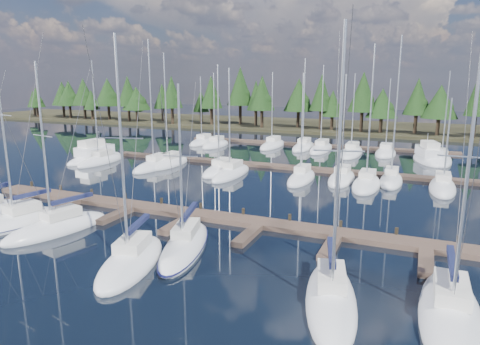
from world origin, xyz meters
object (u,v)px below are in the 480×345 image
at_px(front_sailboat_3, 131,261).
at_px(front_sailboat_6, 450,313).
at_px(main_dock, 191,216).
at_px(motor_yacht_right, 428,158).
at_px(front_sailboat_1, 19,221).
at_px(front_sailboat_2, 57,228).
at_px(motor_yacht_left, 95,157).
at_px(front_sailboat_4, 185,246).
at_px(front_sailboat_5, 331,299).

height_order(front_sailboat_3, front_sailboat_6, same).
bearing_deg(main_dock, motor_yacht_right, 62.68).
bearing_deg(front_sailboat_6, front_sailboat_1, 176.94).
bearing_deg(front_sailboat_2, motor_yacht_left, 126.19).
bearing_deg(motor_yacht_right, front_sailboat_4, -110.39).
xyz_separation_m(front_sailboat_1, front_sailboat_6, (30.93, -1.65, -0.01)).
height_order(front_sailboat_2, front_sailboat_5, front_sailboat_5).
relative_size(front_sailboat_2, front_sailboat_4, 1.13).
bearing_deg(front_sailboat_3, front_sailboat_5, 0.87).
xyz_separation_m(main_dock, front_sailboat_1, (-11.86, -6.74, 0.09)).
xyz_separation_m(front_sailboat_1, front_sailboat_2, (3.95, 0.07, -0.01)).
xyz_separation_m(main_dock, front_sailboat_6, (19.07, -8.40, 0.08)).
xyz_separation_m(front_sailboat_6, motor_yacht_right, (-0.88, 43.60, 0.23)).
relative_size(front_sailboat_4, front_sailboat_5, 0.81).
distance_m(front_sailboat_5, motor_yacht_right, 44.78).
xyz_separation_m(front_sailboat_3, front_sailboat_6, (17.97, 1.12, -0.01)).
bearing_deg(front_sailboat_6, front_sailboat_5, -170.50).
relative_size(main_dock, front_sailboat_3, 3.01).
bearing_deg(main_dock, front_sailboat_3, -83.41).
distance_m(main_dock, motor_yacht_left, 30.90).
height_order(main_dock, motor_yacht_right, motor_yacht_right).
height_order(front_sailboat_4, front_sailboat_5, front_sailboat_5).
relative_size(front_sailboat_1, front_sailboat_6, 1.09).
height_order(main_dock, front_sailboat_6, front_sailboat_6).
height_order(front_sailboat_2, front_sailboat_6, front_sailboat_6).
bearing_deg(front_sailboat_2, motor_yacht_right, 58.06).
height_order(main_dock, front_sailboat_4, front_sailboat_4).
distance_m(front_sailboat_2, motor_yacht_right, 49.34).
bearing_deg(front_sailboat_1, front_sailboat_5, -5.83).
height_order(front_sailboat_3, front_sailboat_4, front_sailboat_3).
bearing_deg(motor_yacht_left, front_sailboat_3, -45.32).
bearing_deg(front_sailboat_5, front_sailboat_1, 174.17).
distance_m(main_dock, front_sailboat_4, 6.65).
relative_size(front_sailboat_6, motor_yacht_left, 1.45).
height_order(front_sailboat_1, front_sailboat_5, front_sailboat_1).
height_order(front_sailboat_6, motor_yacht_right, front_sailboat_6).
xyz_separation_m(front_sailboat_2, front_sailboat_4, (10.79, 0.68, -0.01)).
bearing_deg(front_sailboat_6, motor_yacht_right, 91.16).
bearing_deg(front_sailboat_1, front_sailboat_4, 2.93).
height_order(front_sailboat_2, front_sailboat_4, front_sailboat_2).
xyz_separation_m(motor_yacht_left, motor_yacht_right, (43.71, 17.80, -0.02)).
relative_size(front_sailboat_4, motor_yacht_left, 1.18).
height_order(main_dock, front_sailboat_3, front_sailboat_3).
bearing_deg(front_sailboat_5, front_sailboat_3, -179.13).
distance_m(front_sailboat_6, motor_yacht_right, 43.61).
bearing_deg(front_sailboat_6, main_dock, 156.24).
distance_m(front_sailboat_3, front_sailboat_6, 18.00).
bearing_deg(main_dock, front_sailboat_1, -150.39).
distance_m(front_sailboat_1, front_sailboat_3, 13.26).
xyz_separation_m(front_sailboat_2, front_sailboat_6, (26.98, -1.73, -0.00)).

